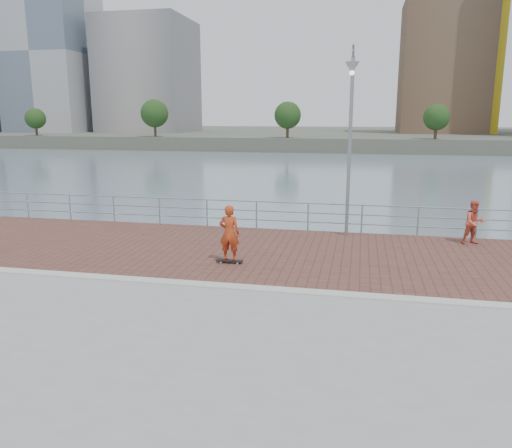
% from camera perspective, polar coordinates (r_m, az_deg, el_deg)
% --- Properties ---
extents(water, '(400.00, 400.00, 0.00)m').
position_cam_1_polar(water, '(13.96, -1.74, -15.12)').
color(water, slate).
rests_on(water, ground).
extents(seawall, '(40.00, 24.00, 2.00)m').
position_cam_1_polar(seawall, '(9.36, -9.60, -23.34)').
color(seawall, gray).
rests_on(seawall, ground).
extents(brick_lane, '(40.00, 6.80, 0.02)m').
position_cam_1_polar(brick_lane, '(16.51, 1.14, -3.21)').
color(brick_lane, brown).
rests_on(brick_lane, seawall).
extents(curb, '(40.00, 0.40, 0.06)m').
position_cam_1_polar(curb, '(13.15, -1.80, -7.25)').
color(curb, '#B7B5AD').
rests_on(curb, seawall).
extents(far_shore, '(320.00, 95.00, 2.50)m').
position_cam_1_polar(far_shore, '(134.67, 10.72, 9.91)').
color(far_shore, '#4C5142').
rests_on(far_shore, ground).
extents(guardrail, '(39.06, 0.06, 1.13)m').
position_cam_1_polar(guardrail, '(19.62, 2.99, 1.31)').
color(guardrail, '#8C9EA8').
rests_on(guardrail, brick_lane).
extents(street_lamp, '(0.47, 1.38, 6.49)m').
position_cam_1_polar(street_lamp, '(18.07, 10.78, 12.68)').
color(street_lamp, gray).
rests_on(street_lamp, brick_lane).
extents(skateboard, '(0.81, 0.22, 0.09)m').
position_cam_1_polar(skateboard, '(15.26, -3.03, -4.21)').
color(skateboard, black).
rests_on(skateboard, brick_lane).
extents(skateboarder, '(0.63, 0.42, 1.71)m').
position_cam_1_polar(skateboarder, '(15.04, -3.06, -1.04)').
color(skateboarder, '#B23817').
rests_on(skateboarder, skateboard).
extents(bystander, '(0.91, 0.81, 1.54)m').
position_cam_1_polar(bystander, '(18.90, 23.67, 0.17)').
color(bystander, '#D4563E').
rests_on(bystander, brick_lane).
extents(shoreline_trees, '(109.54, 5.12, 6.83)m').
position_cam_1_polar(shoreline_trees, '(89.33, 7.33, 12.25)').
color(shoreline_trees, '#473323').
rests_on(shoreline_trees, far_shore).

